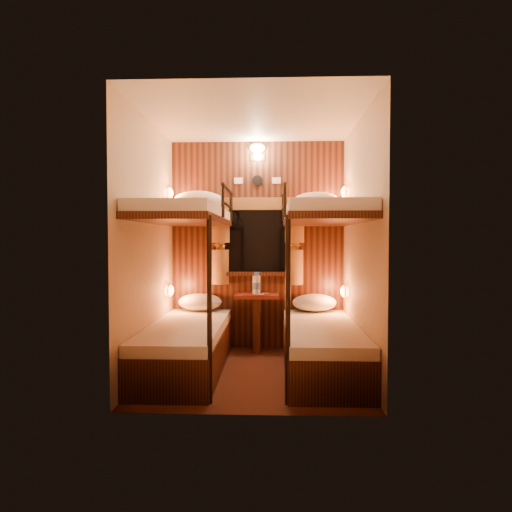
{
  "coord_description": "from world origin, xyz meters",
  "views": [
    {
      "loc": [
        0.19,
        -4.28,
        1.26
      ],
      "look_at": [
        0.02,
        0.15,
        1.11
      ],
      "focal_mm": 32.0,
      "sensor_mm": 36.0,
      "label": 1
    }
  ],
  "objects_px": {
    "bunk_right": "(321,313)",
    "table": "(257,315)",
    "bottle_right": "(257,285)",
    "bunk_left": "(187,313)",
    "bottle_left": "(256,285)"
  },
  "relations": [
    {
      "from": "table",
      "to": "bottle_right",
      "type": "distance_m",
      "value": 0.35
    },
    {
      "from": "bunk_right",
      "to": "bunk_left",
      "type": "bearing_deg",
      "value": 180.0
    },
    {
      "from": "bunk_left",
      "to": "bottle_left",
      "type": "distance_m",
      "value": 1.01
    },
    {
      "from": "bunk_right",
      "to": "bottle_left",
      "type": "height_order",
      "value": "bunk_right"
    },
    {
      "from": "bunk_left",
      "to": "bottle_right",
      "type": "relative_size",
      "value": 7.55
    },
    {
      "from": "bunk_right",
      "to": "bottle_right",
      "type": "xyz_separation_m",
      "value": [
        -0.64,
        0.74,
        0.2
      ]
    },
    {
      "from": "table",
      "to": "bottle_right",
      "type": "relative_size",
      "value": 2.6
    },
    {
      "from": "bottle_left",
      "to": "bottle_right",
      "type": "bearing_deg",
      "value": -48.5
    },
    {
      "from": "table",
      "to": "bottle_right",
      "type": "height_order",
      "value": "bottle_right"
    },
    {
      "from": "bunk_left",
      "to": "table",
      "type": "bearing_deg",
      "value": 50.33
    },
    {
      "from": "table",
      "to": "bottle_left",
      "type": "bearing_deg",
      "value": -121.88
    },
    {
      "from": "bunk_left",
      "to": "bottle_left",
      "type": "height_order",
      "value": "bunk_left"
    },
    {
      "from": "bunk_right",
      "to": "table",
      "type": "xyz_separation_m",
      "value": [
        -0.65,
        0.78,
        -0.14
      ]
    },
    {
      "from": "bottle_left",
      "to": "table",
      "type": "bearing_deg",
      "value": 58.12
    },
    {
      "from": "bunk_right",
      "to": "table",
      "type": "bearing_deg",
      "value": 129.67
    }
  ]
}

